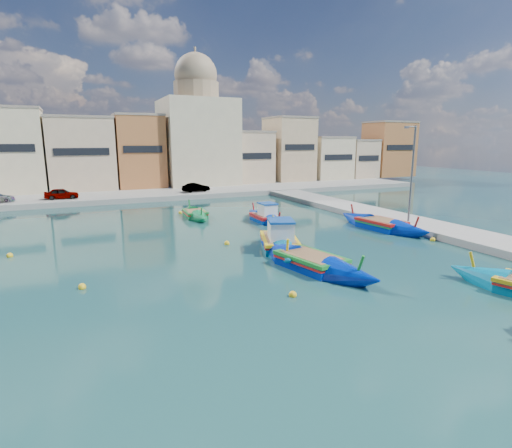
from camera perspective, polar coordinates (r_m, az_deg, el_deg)
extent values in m
plane|color=#14383D|center=(20.13, -3.38, -8.06)|extent=(160.00, 160.00, 0.00)
cube|color=gray|center=(31.11, 29.33, -1.96)|extent=(4.00, 70.00, 0.50)
cube|color=gray|center=(50.58, -16.52, 3.88)|extent=(80.00, 8.00, 0.60)
cube|color=beige|center=(57.29, -31.89, 8.75)|extent=(7.88, 6.24, 9.89)
cube|color=gray|center=(57.41, -32.45, 13.82)|extent=(8.04, 6.37, 0.30)
cube|color=black|center=(54.14, -32.36, 9.16)|extent=(6.30, 0.10, 0.90)
cube|color=#C6AB89|center=(57.46, -23.64, 9.08)|extent=(7.88, 7.44, 8.99)
cube|color=gray|center=(57.51, -24.03, 13.70)|extent=(8.04, 7.59, 0.30)
cube|color=black|center=(53.68, -23.60, 9.45)|extent=(6.30, 0.10, 0.90)
cube|color=#B46B38|center=(57.39, -16.28, 9.81)|extent=(6.17, 6.13, 9.43)
cube|color=gray|center=(57.47, -16.57, 14.65)|extent=(6.29, 6.26, 0.30)
cube|color=black|center=(54.30, -15.83, 10.24)|extent=(4.93, 0.10, 0.90)
cube|color=tan|center=(59.76, -9.08, 8.57)|extent=(7.31, 7.69, 6.05)
cube|color=gray|center=(59.68, -9.18, 11.61)|extent=(7.46, 7.85, 0.30)
cube|color=black|center=(56.00, -8.02, 8.70)|extent=(5.85, 0.10, 0.90)
cube|color=#C6AB89|center=(62.13, -1.86, 9.45)|extent=(7.54, 7.30, 7.41)
cube|color=gray|center=(62.09, -1.88, 13.01)|extent=(7.69, 7.45, 0.30)
cube|color=black|center=(58.71, -0.46, 9.68)|extent=(6.03, 0.10, 0.90)
cube|color=tan|center=(65.38, 4.72, 10.51)|extent=(6.36, 6.97, 9.63)
cube|color=gray|center=(65.46, 4.79, 14.86)|extent=(6.48, 7.11, 0.30)
cube|color=black|center=(62.30, 6.33, 10.86)|extent=(5.09, 0.10, 0.90)
cube|color=beige|center=(69.10, 10.07, 9.20)|extent=(6.63, 6.70, 6.65)
cube|color=gray|center=(69.04, 10.17, 12.08)|extent=(6.76, 6.83, 0.30)
cube|color=black|center=(66.30, 11.75, 9.32)|extent=(5.30, 0.10, 0.90)
cube|color=#C6AB89|center=(73.04, 13.90, 8.99)|extent=(5.08, 7.51, 6.20)
cube|color=gray|center=(72.97, 14.03, 11.54)|extent=(5.18, 7.66, 0.30)
cube|color=black|center=(70.07, 15.85, 9.04)|extent=(4.06, 0.10, 0.90)
cube|color=#B46B38|center=(76.87, 18.42, 10.03)|extent=(7.79, 6.00, 9.33)
cube|color=gray|center=(76.92, 18.66, 13.61)|extent=(7.95, 6.12, 0.30)
cube|color=black|center=(74.64, 20.04, 10.24)|extent=(6.23, 0.10, 0.90)
cube|color=beige|center=(60.08, -8.33, 11.44)|extent=(10.00, 10.00, 12.00)
cylinder|color=#9E8466|center=(60.48, -8.54, 18.28)|extent=(6.40, 6.40, 2.40)
sphere|color=#9E8466|center=(60.78, -8.61, 20.33)|extent=(6.00, 6.00, 6.00)
cylinder|color=#9E8466|center=(61.28, -8.70, 23.02)|extent=(0.30, 0.30, 1.60)
cylinder|color=#595B60|center=(34.00, 21.34, 6.21)|extent=(0.16, 0.16, 8.00)
cylinder|color=#595B60|center=(33.62, 21.36, 12.83)|extent=(1.00, 0.10, 0.10)
cube|color=#595B60|center=(33.27, 20.73, 12.81)|extent=(0.35, 0.15, 0.18)
imported|color=#4C1919|center=(48.56, -26.03, 3.92)|extent=(3.50, 1.52, 1.18)
imported|color=#4C1919|center=(50.40, -8.57, 5.19)|extent=(3.50, 1.69, 1.11)
cube|color=#00689C|center=(25.88, 3.35, -3.05)|extent=(3.28, 4.26, 1.05)
cone|color=#00689C|center=(28.87, 2.56, -1.37)|extent=(3.17, 3.96, 2.70)
cone|color=#00689C|center=(22.90, 4.36, -4.91)|extent=(3.17, 3.96, 2.70)
cube|color=yellow|center=(25.77, 3.36, -2.10)|extent=(3.43, 4.48, 0.19)
cube|color=red|center=(25.82, 3.36, -2.51)|extent=(3.40, 4.36, 0.11)
cube|color=olive|center=(25.75, 3.37, -1.92)|extent=(2.86, 3.83, 0.06)
cylinder|color=yellow|center=(29.02, 2.50, 0.08)|extent=(0.31, 0.52, 1.15)
cylinder|color=yellow|center=(22.42, 4.50, -3.46)|extent=(0.31, 0.52, 1.15)
cube|color=white|center=(25.09, 3.54, -0.93)|extent=(2.05, 2.31, 1.16)
cube|color=#0F47A5|center=(24.96, 3.56, 0.51)|extent=(2.17, 2.46, 0.13)
cube|color=#002DA1|center=(34.43, 1.35, 0.64)|extent=(1.79, 2.83, 0.88)
cone|color=#002DA1|center=(36.51, -0.21, 1.36)|extent=(1.79, 2.63, 2.21)
cone|color=#002DA1|center=(32.37, 3.11, -0.01)|extent=(1.79, 2.63, 2.21)
cube|color=#B51316|center=(34.36, 1.35, 1.25)|extent=(1.86, 2.98, 0.16)
cube|color=red|center=(34.39, 1.35, 0.99)|extent=(1.88, 2.88, 0.09)
cube|color=olive|center=(34.35, 1.35, 1.36)|extent=(1.52, 2.57, 0.05)
cylinder|color=#B51316|center=(36.62, -0.35, 2.30)|extent=(0.13, 0.42, 0.96)
cylinder|color=#B51316|center=(32.06, 3.31, 0.92)|extent=(0.13, 0.42, 0.96)
cube|color=white|center=(33.90, 1.65, 2.06)|extent=(1.25, 1.44, 0.97)
cube|color=#0F47A5|center=(33.81, 1.66, 2.96)|extent=(1.32, 1.55, 0.11)
cube|color=#0026A9|center=(33.05, 17.42, -0.31)|extent=(2.50, 3.73, 1.07)
cone|color=#0026A9|center=(35.01, 13.91, 0.63)|extent=(2.47, 3.47, 2.69)
cone|color=#0026A9|center=(31.22, 21.37, -1.17)|extent=(2.47, 3.47, 2.69)
cube|color=#AF1912|center=(32.96, 17.47, 0.45)|extent=(2.61, 3.93, 0.19)
cube|color=#197F33|center=(33.00, 17.45, 0.13)|extent=(2.62, 3.81, 0.11)
cube|color=olive|center=(32.95, 17.48, 0.60)|extent=(2.15, 3.38, 0.06)
cylinder|color=#AF1912|center=(35.09, 13.64, 1.82)|extent=(0.20, 0.52, 1.16)
cylinder|color=#AF1912|center=(30.91, 21.88, -0.02)|extent=(0.20, 0.52, 1.16)
cube|color=#0B773D|center=(36.79, -8.68, 1.24)|extent=(1.93, 2.80, 0.89)
cone|color=#0B773D|center=(38.94, -9.40, 1.86)|extent=(1.93, 2.63, 2.21)
cone|color=#0B773D|center=(34.64, -7.88, 0.68)|extent=(1.93, 2.63, 2.21)
cube|color=#18792D|center=(36.73, -8.70, 1.81)|extent=(2.01, 2.95, 0.16)
cube|color=red|center=(36.75, -8.69, 1.56)|extent=(2.03, 2.85, 0.09)
cube|color=olive|center=(36.71, -8.70, 1.92)|extent=(1.65, 2.54, 0.05)
cylinder|color=#18792D|center=(39.06, -9.50, 2.75)|extent=(0.15, 0.43, 0.97)
cylinder|color=#18792D|center=(34.32, -7.82, 1.56)|extent=(0.15, 0.43, 0.97)
cube|color=#0023A5|center=(22.09, 7.83, -5.75)|extent=(2.85, 4.02, 1.07)
cone|color=#0023A5|center=(24.24, 2.86, -3.93)|extent=(2.79, 3.74, 2.72)
cone|color=#0023A5|center=(20.14, 13.85, -7.59)|extent=(2.79, 3.74, 2.72)
cube|color=#1B8729|center=(21.96, 7.86, -4.63)|extent=(2.97, 4.23, 0.19)
cube|color=red|center=(22.02, 7.85, -5.11)|extent=(2.97, 4.10, 0.11)
cube|color=olive|center=(21.94, 7.87, -4.41)|extent=(2.47, 3.63, 0.06)
cylinder|color=#1B8729|center=(24.29, 2.44, -2.20)|extent=(0.25, 0.53, 1.17)
cylinder|color=#1B8729|center=(19.74, 14.62, -5.89)|extent=(0.25, 0.53, 1.17)
cone|color=#0078A0|center=(22.63, 29.00, -6.63)|extent=(2.80, 3.39, 2.51)
cylinder|color=gold|center=(22.53, 28.56, -4.92)|extent=(0.28, 0.50, 1.10)
sphere|color=yellow|center=(20.72, -23.59, -8.24)|extent=(0.36, 0.36, 0.36)
sphere|color=yellow|center=(26.89, -4.19, -2.78)|extent=(0.36, 0.36, 0.36)
sphere|color=yellow|center=(38.92, -10.76, 1.59)|extent=(0.36, 0.36, 0.36)
sphere|color=yellow|center=(28.20, -31.73, -3.86)|extent=(0.36, 0.36, 0.36)
sphere|color=yellow|center=(30.39, 23.93, -2.08)|extent=(0.36, 0.36, 0.36)
sphere|color=yellow|center=(18.19, 5.27, -10.04)|extent=(0.36, 0.36, 0.36)
sphere|color=yellow|center=(23.67, 4.33, -4.81)|extent=(0.36, 0.36, 0.36)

